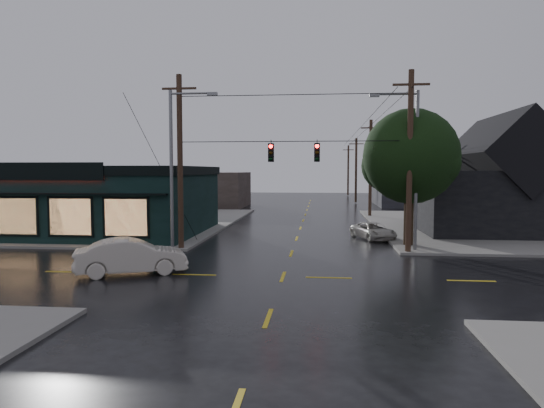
# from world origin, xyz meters

# --- Properties ---
(ground_plane) EXTENTS (160.00, 160.00, 0.00)m
(ground_plane) POSITION_xyz_m (0.00, 0.00, 0.00)
(ground_plane) COLOR black
(sidewalk_nw) EXTENTS (28.00, 28.00, 0.15)m
(sidewalk_nw) POSITION_xyz_m (-20.00, 20.00, 0.07)
(sidewalk_nw) COLOR slate
(sidewalk_nw) RESTS_ON ground
(pizza_shop) EXTENTS (16.30, 12.34, 4.90)m
(pizza_shop) POSITION_xyz_m (-15.00, 12.94, 2.56)
(pizza_shop) COLOR black
(pizza_shop) RESTS_ON ground
(ne_building) EXTENTS (12.60, 11.60, 8.75)m
(ne_building) POSITION_xyz_m (15.00, 17.00, 4.47)
(ne_building) COLOR black
(ne_building) RESTS_ON ground
(corner_tree) EXTENTS (5.73, 5.73, 8.23)m
(corner_tree) POSITION_xyz_m (7.00, 8.99, 5.48)
(corner_tree) COLOR black
(corner_tree) RESTS_ON ground
(utility_pole_nw) EXTENTS (2.00, 0.32, 10.15)m
(utility_pole_nw) POSITION_xyz_m (-6.50, 6.50, 0.00)
(utility_pole_nw) COLOR #362018
(utility_pole_nw) RESTS_ON ground
(utility_pole_ne) EXTENTS (2.00, 0.32, 10.15)m
(utility_pole_ne) POSITION_xyz_m (6.50, 6.50, 0.00)
(utility_pole_ne) COLOR #362018
(utility_pole_ne) RESTS_ON ground
(utility_pole_far_a) EXTENTS (2.00, 0.32, 9.65)m
(utility_pole_far_a) POSITION_xyz_m (6.50, 28.00, 0.00)
(utility_pole_far_a) COLOR #362018
(utility_pole_far_a) RESTS_ON ground
(utility_pole_far_b) EXTENTS (2.00, 0.32, 9.15)m
(utility_pole_far_b) POSITION_xyz_m (6.50, 48.00, 0.00)
(utility_pole_far_b) COLOR #362018
(utility_pole_far_b) RESTS_ON ground
(utility_pole_far_c) EXTENTS (2.00, 0.32, 9.15)m
(utility_pole_far_c) POSITION_xyz_m (6.50, 68.00, 0.00)
(utility_pole_far_c) COLOR #362018
(utility_pole_far_c) RESTS_ON ground
(span_signal_assembly) EXTENTS (13.00, 0.48, 1.23)m
(span_signal_assembly) POSITION_xyz_m (0.10, 6.50, 5.70)
(span_signal_assembly) COLOR black
(span_signal_assembly) RESTS_ON ground
(streetlight_nw) EXTENTS (5.40, 0.30, 9.15)m
(streetlight_nw) POSITION_xyz_m (-6.80, 5.80, 0.00)
(streetlight_nw) COLOR slate
(streetlight_nw) RESTS_ON ground
(streetlight_ne) EXTENTS (5.40, 0.30, 9.15)m
(streetlight_ne) POSITION_xyz_m (7.00, 7.20, 0.00)
(streetlight_ne) COLOR slate
(streetlight_ne) RESTS_ON ground
(bg_building_west) EXTENTS (12.00, 10.00, 4.40)m
(bg_building_west) POSITION_xyz_m (-14.00, 40.00, 2.20)
(bg_building_west) COLOR #332925
(bg_building_west) RESTS_ON ground
(bg_building_east) EXTENTS (14.00, 12.00, 5.60)m
(bg_building_east) POSITION_xyz_m (16.00, 45.00, 2.80)
(bg_building_east) COLOR #232328
(bg_building_east) RESTS_ON ground
(sedan_cream) EXTENTS (5.15, 3.49, 1.61)m
(sedan_cream) POSITION_xyz_m (-6.83, -0.15, 0.80)
(sedan_cream) COLOR beige
(sedan_cream) RESTS_ON ground
(suv_silver) EXTENTS (3.18, 4.41, 1.12)m
(suv_silver) POSITION_xyz_m (5.19, 12.23, 0.56)
(suv_silver) COLOR #B7B2A9
(suv_silver) RESTS_ON ground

